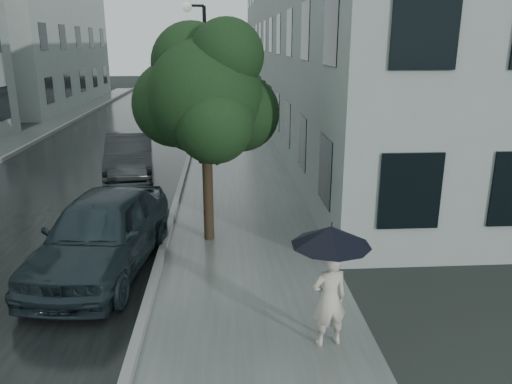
{
  "coord_description": "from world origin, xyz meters",
  "views": [
    {
      "loc": [
        -0.23,
        -7.4,
        4.34
      ],
      "look_at": [
        0.43,
        2.6,
        1.3
      ],
      "focal_mm": 35.0,
      "sensor_mm": 36.0,
      "label": 1
    }
  ],
  "objects": [
    {
      "name": "building_far_b",
      "position": [
        -13.77,
        30.0,
        4.0
      ],
      "size": [
        7.02,
        18.0,
        8.0
      ],
      "color": "gray",
      "rests_on": "ground"
    },
    {
      "name": "umbrella",
      "position": [
        1.24,
        -1.01,
        1.74
      ],
      "size": [
        1.17,
        1.17,
        0.99
      ],
      "rotation": [
        0.0,
        0.0,
        -0.03
      ],
      "color": "black",
      "rests_on": "ground"
    },
    {
      "name": "ground",
      "position": [
        0.0,
        0.0,
        0.0
      ],
      "size": [
        120.0,
        120.0,
        0.0
      ],
      "primitive_type": "plane",
      "color": "black",
      "rests_on": "ground"
    },
    {
      "name": "lamp_post",
      "position": [
        -0.94,
        9.97,
        3.16
      ],
      "size": [
        0.84,
        0.38,
        5.56
      ],
      "rotation": [
        0.0,
        0.0,
        0.15
      ],
      "color": "black",
      "rests_on": "ground"
    },
    {
      "name": "kerb_far",
      "position": [
        -8.57,
        12.0,
        0.07
      ],
      "size": [
        0.15,
        60.0,
        0.15
      ],
      "primitive_type": "cube",
      "color": "slate",
      "rests_on": "ground"
    },
    {
      "name": "asphalt_road",
      "position": [
        -5.08,
        12.0,
        0.0
      ],
      "size": [
        6.85,
        60.0,
        0.0
      ],
      "primitive_type": "cube",
      "color": "black",
      "rests_on": "ground"
    },
    {
      "name": "building_near",
      "position": [
        5.47,
        19.5,
        4.5
      ],
      "size": [
        7.02,
        36.0,
        9.0
      ],
      "color": "gray",
      "rests_on": "ground"
    },
    {
      "name": "street_tree",
      "position": [
        -0.6,
        3.36,
        3.25
      ],
      "size": [
        3.21,
        2.92,
        4.82
      ],
      "color": "#332619",
      "rests_on": "ground"
    },
    {
      "name": "car_near",
      "position": [
        -2.63,
        1.8,
        0.78
      ],
      "size": [
        2.43,
        4.74,
        1.55
      ],
      "primitive_type": "imported",
      "rotation": [
        0.0,
        0.0,
        -0.14
      ],
      "color": "#19252B",
      "rests_on": "ground"
    },
    {
      "name": "kerb_near",
      "position": [
        -1.57,
        12.0,
        0.07
      ],
      "size": [
        0.15,
        60.0,
        0.15
      ],
      "primitive_type": "cube",
      "color": "slate",
      "rests_on": "ground"
    },
    {
      "name": "sidewalk",
      "position": [
        0.25,
        12.0,
        0.0
      ],
      "size": [
        3.5,
        60.0,
        0.01
      ],
      "primitive_type": "cube",
      "color": "slate",
      "rests_on": "ground"
    },
    {
      "name": "car_far",
      "position": [
        -3.37,
        9.07,
        0.7
      ],
      "size": [
        2.02,
        4.35,
        1.38
      ],
      "primitive_type": "imported",
      "rotation": [
        0.0,
        0.0,
        0.14
      ],
      "color": "black",
      "rests_on": "ground"
    },
    {
      "name": "pedestrian",
      "position": [
        1.26,
        -1.0,
        0.74
      ],
      "size": [
        0.6,
        0.46,
        1.47
      ],
      "primitive_type": "imported",
      "rotation": [
        0.0,
        0.0,
        3.36
      ],
      "color": "beige",
      "rests_on": "sidewalk"
    }
  ]
}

